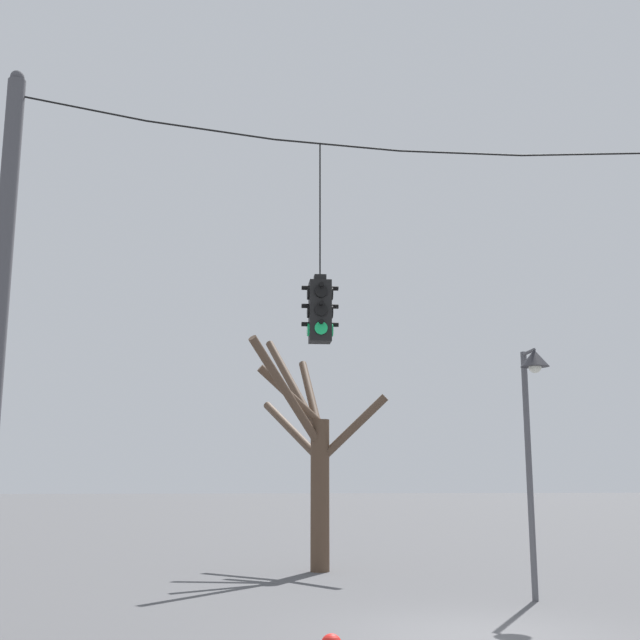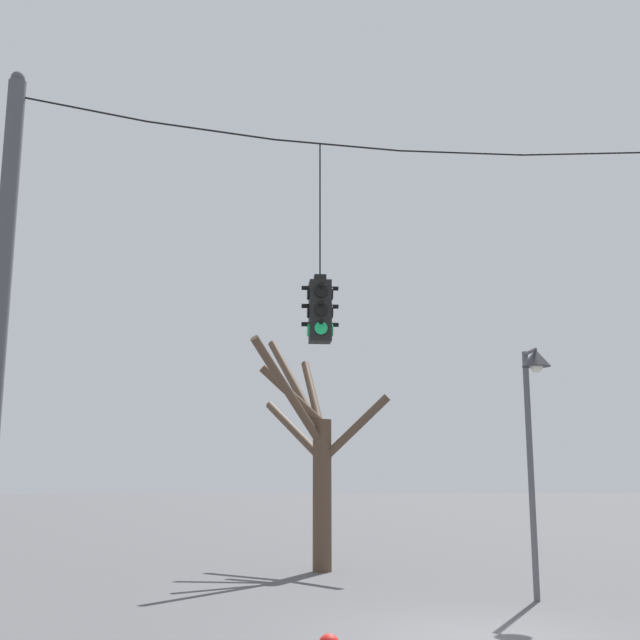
# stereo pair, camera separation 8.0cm
# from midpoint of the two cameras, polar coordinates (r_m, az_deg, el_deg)

# --- Properties ---
(ground_plane) EXTENTS (200.00, 200.00, 0.00)m
(ground_plane) POSITION_cam_midpoint_polar(r_m,az_deg,el_deg) (12.98, 10.93, -21.21)
(ground_plane) COLOR #4C4C4F
(span_wire) EXTENTS (14.44, 0.03, 0.73)m
(span_wire) POSITION_cam_midpoint_polar(r_m,az_deg,el_deg) (13.84, 9.81, 12.51)
(span_wire) COLOR black
(traffic_light_near_right_pole) EXTENTS (0.58, 0.58, 3.28)m
(traffic_light_near_right_pole) POSITION_cam_midpoint_polar(r_m,az_deg,el_deg) (12.54, -0.18, 0.74)
(traffic_light_near_right_pole) COLOR black
(street_lamp) EXTENTS (0.55, 0.94, 4.79)m
(street_lamp) POSITION_cam_midpoint_polar(r_m,az_deg,el_deg) (16.17, 14.74, -5.60)
(street_lamp) COLOR #515156
(street_lamp) RESTS_ON ground_plane
(bare_tree) EXTENTS (3.65, 4.38, 6.15)m
(bare_tree) POSITION_cam_midpoint_polar(r_m,az_deg,el_deg) (20.92, -0.76, -9.18)
(bare_tree) COLOR brown
(bare_tree) RESTS_ON ground_plane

